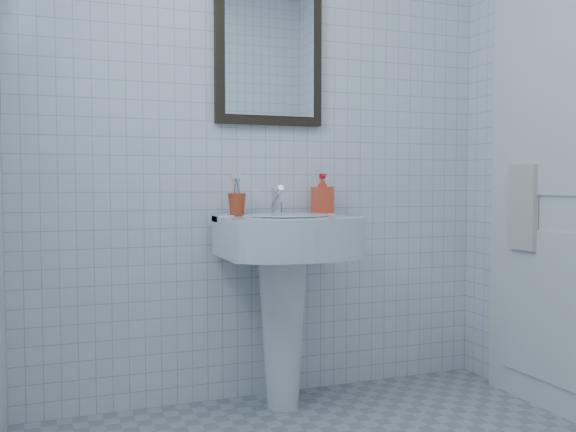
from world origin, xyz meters
name	(u,v)px	position (x,y,z in m)	size (l,w,h in m)	color
wall_back	(266,123)	(0.00, 1.20, 1.25)	(2.20, 0.02, 2.50)	white
washbasin	(284,278)	(0.01, 0.99, 0.57)	(0.55, 0.40, 0.85)	white
faucet	(276,203)	(0.01, 1.09, 0.89)	(0.05, 0.11, 0.13)	silver
toothbrush_cup	(237,204)	(-0.17, 1.08, 0.89)	(0.08, 0.08, 0.09)	#B23A1C
soap_dispenser	(322,194)	(0.24, 1.10, 0.93)	(0.08, 0.08, 0.18)	red
wall_mirror	(269,55)	(0.01, 1.18, 1.55)	(0.50, 0.04, 0.62)	black
bathroom_door	(558,178)	(1.08, 0.55, 1.00)	(0.04, 0.80, 2.00)	silver
towel_ring	(527,167)	(1.06, 0.71, 1.05)	(0.18, 0.18, 0.01)	silver
hand_towel	(523,207)	(1.04, 0.71, 0.87)	(0.03, 0.16, 0.38)	beige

